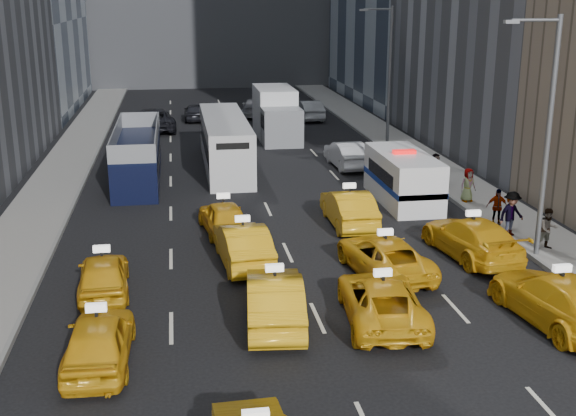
# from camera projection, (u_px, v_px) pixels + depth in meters

# --- Properties ---
(sidewalk_west) EXTENTS (3.00, 90.00, 0.15)m
(sidewalk_west) POSITION_uv_depth(u_px,v_px,m) (52.00, 189.00, 36.93)
(sidewalk_west) COLOR gray
(sidewalk_west) RESTS_ON ground
(sidewalk_east) EXTENTS (3.00, 90.00, 0.15)m
(sidewalk_east) POSITION_uv_depth(u_px,v_px,m) (443.00, 174.00, 40.06)
(sidewalk_east) COLOR gray
(sidewalk_east) RESTS_ON ground
(curb_west) EXTENTS (0.15, 90.00, 0.18)m
(curb_west) POSITION_uv_depth(u_px,v_px,m) (81.00, 188.00, 37.15)
(curb_west) COLOR slate
(curb_west) RESTS_ON ground
(curb_east) EXTENTS (0.15, 90.00, 0.18)m
(curb_east) POSITION_uv_depth(u_px,v_px,m) (418.00, 175.00, 39.84)
(curb_east) COLOR slate
(curb_east) RESTS_ON ground
(streetlight_near) EXTENTS (2.15, 0.22, 9.00)m
(streetlight_near) POSITION_uv_depth(u_px,v_px,m) (546.00, 130.00, 26.17)
(streetlight_near) COLOR #595B60
(streetlight_near) RESTS_ON ground
(streetlight_far) EXTENTS (2.15, 0.22, 9.00)m
(streetlight_far) POSITION_uv_depth(u_px,v_px,m) (388.00, 73.00, 45.12)
(streetlight_far) COLOR #595B60
(streetlight_far) RESTS_ON ground
(taxi_8) EXTENTS (1.82, 4.31, 1.45)m
(taxi_8) POSITION_uv_depth(u_px,v_px,m) (99.00, 340.00, 19.40)
(taxi_8) COLOR gold
(taxi_8) RESTS_ON ground
(taxi_9) EXTENTS (2.11, 4.92, 1.57)m
(taxi_9) POSITION_uv_depth(u_px,v_px,m) (275.00, 299.00, 21.86)
(taxi_9) COLOR gold
(taxi_9) RESTS_ON ground
(taxi_10) EXTENTS (2.75, 5.13, 1.37)m
(taxi_10) POSITION_uv_depth(u_px,v_px,m) (382.00, 300.00, 22.02)
(taxi_10) COLOR gold
(taxi_10) RESTS_ON ground
(taxi_11) EXTENTS (2.82, 5.64, 1.57)m
(taxi_11) POSITION_uv_depth(u_px,v_px,m) (559.00, 299.00, 21.84)
(taxi_11) COLOR gold
(taxi_11) RESTS_ON ground
(taxi_12) EXTENTS (1.87, 4.16, 1.39)m
(taxi_12) POSITION_uv_depth(u_px,v_px,m) (104.00, 275.00, 24.01)
(taxi_12) COLOR gold
(taxi_12) RESTS_ON ground
(taxi_13) EXTENTS (2.03, 4.80, 1.54)m
(taxi_13) POSITION_uv_depth(u_px,v_px,m) (243.00, 244.00, 26.71)
(taxi_13) COLOR gold
(taxi_13) RESTS_ON ground
(taxi_14) EXTENTS (2.87, 5.18, 1.37)m
(taxi_14) POSITION_uv_depth(u_px,v_px,m) (384.00, 256.00, 25.73)
(taxi_14) COLOR gold
(taxi_14) RESTS_ON ground
(taxi_15) EXTENTS (2.76, 5.45, 1.52)m
(taxi_15) POSITION_uv_depth(u_px,v_px,m) (471.00, 238.00, 27.46)
(taxi_15) COLOR gold
(taxi_15) RESTS_ON ground
(taxi_16) EXTENTS (2.20, 4.33, 1.41)m
(taxi_16) POSITION_uv_depth(u_px,v_px,m) (224.00, 217.00, 30.19)
(taxi_16) COLOR gold
(taxi_16) RESTS_ON ground
(taxi_17) EXTENTS (1.65, 4.73, 1.56)m
(taxi_17) POSITION_uv_depth(u_px,v_px,m) (349.00, 208.00, 31.22)
(taxi_17) COLOR gold
(taxi_17) RESTS_ON ground
(nypd_van) EXTENTS (2.56, 6.06, 2.56)m
(nypd_van) POSITION_uv_depth(u_px,v_px,m) (403.00, 179.00, 34.64)
(nypd_van) COLOR white
(nypd_van) RESTS_ON ground
(double_decker) EXTENTS (2.61, 10.00, 2.89)m
(double_decker) POSITION_uv_depth(u_px,v_px,m) (137.00, 154.00, 38.66)
(double_decker) COLOR black
(double_decker) RESTS_ON ground
(city_bus) EXTENTS (2.96, 11.49, 2.94)m
(city_bus) POSITION_uv_depth(u_px,v_px,m) (225.00, 143.00, 41.47)
(city_bus) COLOR silver
(city_bus) RESTS_ON ground
(box_truck) EXTENTS (3.43, 7.75, 3.43)m
(box_truck) POSITION_uv_depth(u_px,v_px,m) (276.00, 114.00, 49.98)
(box_truck) COLOR silver
(box_truck) RESTS_ON ground
(misc_car_0) EXTENTS (1.83, 4.69, 1.52)m
(misc_car_0) POSITION_uv_depth(u_px,v_px,m) (347.00, 154.00, 41.80)
(misc_car_0) COLOR #B7B9C0
(misc_car_0) RESTS_ON ground
(misc_car_1) EXTENTS (3.44, 6.28, 1.67)m
(misc_car_1) POSITION_uv_depth(u_px,v_px,m) (153.00, 119.00, 53.08)
(misc_car_1) COLOR black
(misc_car_1) RESTS_ON ground
(misc_car_2) EXTENTS (2.73, 5.28, 1.46)m
(misc_car_2) POSITION_uv_depth(u_px,v_px,m) (255.00, 108.00, 59.28)
(misc_car_2) COLOR gray
(misc_car_2) RESTS_ON ground
(misc_car_3) EXTENTS (1.66, 4.02, 1.36)m
(misc_car_3) POSITION_uv_depth(u_px,v_px,m) (195.00, 112.00, 57.37)
(misc_car_3) COLOR black
(misc_car_3) RESTS_ON ground
(misc_car_4) EXTENTS (1.77, 4.73, 1.54)m
(misc_car_4) POSITION_uv_depth(u_px,v_px,m) (309.00, 110.00, 57.73)
(misc_car_4) COLOR #9A9CA1
(misc_car_4) RESTS_ON ground
(pedestrian_1) EXTENTS (0.81, 0.48, 1.63)m
(pedestrian_1) POSITION_uv_depth(u_px,v_px,m) (548.00, 229.00, 27.83)
(pedestrian_1) COLOR gray
(pedestrian_1) RESTS_ON sidewalk_east
(pedestrian_2) EXTENTS (1.30, 0.85, 1.86)m
(pedestrian_2) POSITION_uv_depth(u_px,v_px,m) (511.00, 214.00, 29.36)
(pedestrian_2) COLOR gray
(pedestrian_2) RESTS_ON sidewalk_east
(pedestrian_3) EXTENTS (0.98, 0.58, 1.56)m
(pedestrian_3) POSITION_uv_depth(u_px,v_px,m) (497.00, 207.00, 30.86)
(pedestrian_3) COLOR gray
(pedestrian_3) RESTS_ON sidewalk_east
(pedestrian_4) EXTENTS (0.85, 0.57, 1.61)m
(pedestrian_4) POSITION_uv_depth(u_px,v_px,m) (468.00, 185.00, 34.31)
(pedestrian_4) COLOR gray
(pedestrian_4) RESTS_ON sidewalk_east
(pedestrian_5) EXTENTS (1.50, 0.98, 1.57)m
(pedestrian_5) POSITION_uv_depth(u_px,v_px,m) (435.00, 168.00, 37.70)
(pedestrian_5) COLOR gray
(pedestrian_5) RESTS_ON sidewalk_east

